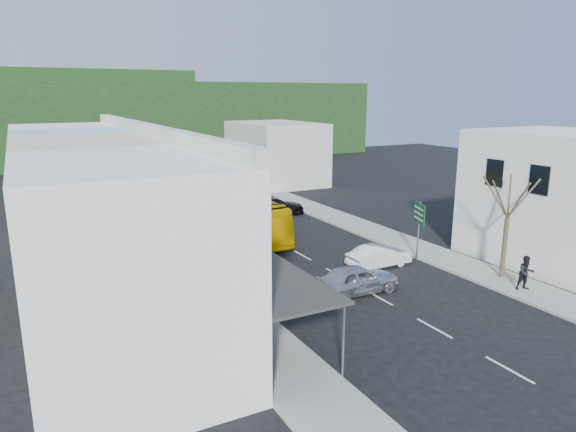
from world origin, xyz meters
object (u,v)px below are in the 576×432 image
object	(u,v)px
bus	(239,215)
car_silver	(357,281)
car_red	(244,267)
pedestrian_right	(526,274)
car_white	(379,256)
street_tree	(507,218)
pedestrian_left	(209,260)
direction_sign	(418,231)
traffic_signal	(239,166)

from	to	relation	value
bus	car_silver	distance (m)	13.37
car_red	pedestrian_right	distance (m)	15.07
car_silver	car_white	distance (m)	4.62
car_silver	car_white	bearing A→B (deg)	-50.12
car_red	car_white	bearing A→B (deg)	-98.54
car_white	street_tree	distance (m)	7.47
pedestrian_left	direction_sign	xyz separation A→B (m)	(12.63, -3.06, 0.87)
pedestrian_right	street_tree	world-z (taller)	street_tree
direction_sign	street_tree	distance (m)	5.53
car_red	pedestrian_right	size ratio (longest dim) A/B	2.71
traffic_signal	bus	bearing A→B (deg)	80.57
pedestrian_left	traffic_signal	size ratio (longest dim) A/B	0.36
traffic_signal	street_tree	bearing A→B (deg)	105.89
car_silver	street_tree	bearing A→B (deg)	-102.28
car_red	pedestrian_left	world-z (taller)	pedestrian_left
car_white	street_tree	xyz separation A→B (m)	(4.82, -4.94, 2.87)
pedestrian_right	direction_sign	world-z (taller)	direction_sign
pedestrian_right	street_tree	size ratio (longest dim) A/B	0.24
pedestrian_right	direction_sign	size ratio (longest dim) A/B	0.45
street_tree	car_silver	bearing A→B (deg)	166.25
pedestrian_right	car_silver	bearing A→B (deg)	173.16
bus	car_white	distance (m)	11.49
pedestrian_right	car_white	bearing A→B (deg)	141.87
car_silver	pedestrian_right	distance (m)	8.85
car_silver	pedestrian_right	xyz separation A→B (m)	(7.89, -4.00, 0.30)
street_tree	car_white	bearing A→B (deg)	134.32
bus	car_red	distance (m)	9.12
pedestrian_left	direction_sign	bearing A→B (deg)	-85.61
bus	pedestrian_left	world-z (taller)	bus
pedestrian_right	direction_sign	xyz separation A→B (m)	(-1.28, 6.86, 0.87)
street_tree	traffic_signal	distance (m)	34.46
direction_sign	pedestrian_right	bearing A→B (deg)	-58.59
car_white	pedestrian_right	size ratio (longest dim) A/B	2.59
bus	direction_sign	world-z (taller)	direction_sign
traffic_signal	car_silver	bearing A→B (deg)	91.28
car_silver	street_tree	size ratio (longest dim) A/B	0.62
car_white	street_tree	size ratio (longest dim) A/B	0.62
car_silver	pedestrian_right	bearing A→B (deg)	-115.41
car_silver	car_red	size ratio (longest dim) A/B	0.96
bus	traffic_signal	size ratio (longest dim) A/B	2.45
pedestrian_left	traffic_signal	distance (m)	29.36
car_red	direction_sign	xyz separation A→B (m)	(10.96, -1.94, 1.17)
car_white	direction_sign	distance (m)	3.21
car_red	pedestrian_left	distance (m)	2.03
bus	pedestrian_left	size ratio (longest dim) A/B	6.82
bus	pedestrian_right	bearing A→B (deg)	-63.17
pedestrian_right	street_tree	bearing A→B (deg)	93.93
bus	car_red	bearing A→B (deg)	-111.45
bus	traffic_signal	xyz separation A→B (m)	(7.88, 19.04, 0.82)
car_red	street_tree	world-z (taller)	street_tree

